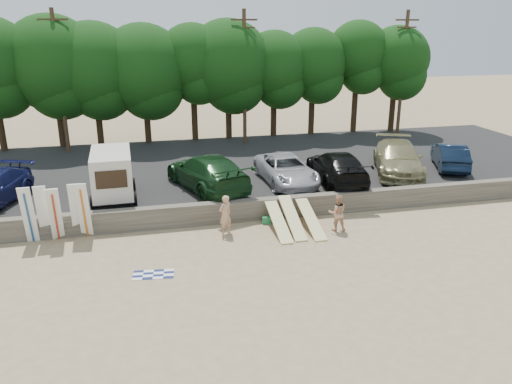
{
  "coord_description": "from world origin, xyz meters",
  "views": [
    {
      "loc": [
        -5.3,
        -18.31,
        8.8
      ],
      "look_at": [
        -0.26,
        3.0,
        1.36
      ],
      "focal_mm": 35.0,
      "sensor_mm": 36.0,
      "label": 1
    }
  ],
  "objects_px": {
    "car_1": "(207,172)",
    "car_3": "(337,167)",
    "car_4": "(398,158)",
    "beachgoer_b": "(337,213)",
    "beachgoer_a": "(225,215)",
    "cooler": "(266,220)",
    "car_2": "(286,169)",
    "box_trailer": "(112,173)",
    "car_5": "(450,156)"
  },
  "relations": [
    {
      "from": "box_trailer",
      "to": "car_1",
      "type": "height_order",
      "value": "box_trailer"
    },
    {
      "from": "car_3",
      "to": "car_4",
      "type": "relative_size",
      "value": 0.94
    },
    {
      "from": "beachgoer_b",
      "to": "cooler",
      "type": "distance_m",
      "value": 3.29
    },
    {
      "from": "beachgoer_b",
      "to": "cooler",
      "type": "relative_size",
      "value": 4.39
    },
    {
      "from": "car_2",
      "to": "car_5",
      "type": "relative_size",
      "value": 1.16
    },
    {
      "from": "car_4",
      "to": "beachgoer_b",
      "type": "bearing_deg",
      "value": -115.6
    },
    {
      "from": "car_1",
      "to": "beachgoer_a",
      "type": "height_order",
      "value": "car_1"
    },
    {
      "from": "car_3",
      "to": "car_5",
      "type": "height_order",
      "value": "car_3"
    },
    {
      "from": "beachgoer_b",
      "to": "car_2",
      "type": "bearing_deg",
      "value": -70.13
    },
    {
      "from": "car_1",
      "to": "beachgoer_b",
      "type": "height_order",
      "value": "car_1"
    },
    {
      "from": "car_5",
      "to": "beachgoer_b",
      "type": "relative_size",
      "value": 2.68
    },
    {
      "from": "car_5",
      "to": "cooler",
      "type": "distance_m",
      "value": 12.88
    },
    {
      "from": "car_1",
      "to": "car_5",
      "type": "xyz_separation_m",
      "value": [
        14.33,
        0.5,
        -0.15
      ]
    },
    {
      "from": "beachgoer_b",
      "to": "car_4",
      "type": "bearing_deg",
      "value": -126.18
    },
    {
      "from": "beachgoer_a",
      "to": "beachgoer_b",
      "type": "height_order",
      "value": "beachgoer_a"
    },
    {
      "from": "beachgoer_a",
      "to": "cooler",
      "type": "distance_m",
      "value": 2.3
    },
    {
      "from": "car_5",
      "to": "beachgoer_b",
      "type": "xyz_separation_m",
      "value": [
        -9.28,
        -5.65,
        -0.6
      ]
    },
    {
      "from": "car_4",
      "to": "cooler",
      "type": "xyz_separation_m",
      "value": [
        -8.68,
        -3.93,
        -1.4
      ]
    },
    {
      "from": "car_1",
      "to": "cooler",
      "type": "height_order",
      "value": "car_1"
    },
    {
      "from": "car_1",
      "to": "beachgoer_b",
      "type": "distance_m",
      "value": 7.25
    },
    {
      "from": "car_1",
      "to": "cooler",
      "type": "xyz_separation_m",
      "value": [
        2.2,
        -3.64,
        -1.43
      ]
    },
    {
      "from": "car_5",
      "to": "box_trailer",
      "type": "bearing_deg",
      "value": 26.76
    },
    {
      "from": "car_1",
      "to": "cooler",
      "type": "bearing_deg",
      "value": 103.15
    },
    {
      "from": "box_trailer",
      "to": "cooler",
      "type": "xyz_separation_m",
      "value": [
        6.84,
        -3.18,
        -1.84
      ]
    },
    {
      "from": "car_3",
      "to": "car_2",
      "type": "bearing_deg",
      "value": -3.82
    },
    {
      "from": "beachgoer_b",
      "to": "cooler",
      "type": "bearing_deg",
      "value": -17.22
    },
    {
      "from": "car_1",
      "to": "beachgoer_b",
      "type": "bearing_deg",
      "value": 116.36
    },
    {
      "from": "beachgoer_a",
      "to": "box_trailer",
      "type": "bearing_deg",
      "value": -68.7
    },
    {
      "from": "car_3",
      "to": "car_4",
      "type": "distance_m",
      "value": 4.0
    },
    {
      "from": "box_trailer",
      "to": "car_5",
      "type": "height_order",
      "value": "box_trailer"
    },
    {
      "from": "car_1",
      "to": "car_3",
      "type": "distance_m",
      "value": 6.94
    },
    {
      "from": "car_4",
      "to": "beachgoer_b",
      "type": "distance_m",
      "value": 8.01
    },
    {
      "from": "car_1",
      "to": "beachgoer_b",
      "type": "xyz_separation_m",
      "value": [
        5.05,
        -5.15,
        -0.75
      ]
    },
    {
      "from": "car_4",
      "to": "beachgoer_b",
      "type": "relative_size",
      "value": 3.55
    },
    {
      "from": "car_1",
      "to": "car_4",
      "type": "bearing_deg",
      "value": 163.48
    },
    {
      "from": "car_3",
      "to": "car_4",
      "type": "xyz_separation_m",
      "value": [
        3.94,
        0.65,
        0.05
      ]
    },
    {
      "from": "car_3",
      "to": "car_5",
      "type": "xyz_separation_m",
      "value": [
        7.4,
        0.86,
        -0.07
      ]
    },
    {
      "from": "car_5",
      "to": "car_4",
      "type": "bearing_deg",
      "value": 27.33
    },
    {
      "from": "beachgoer_a",
      "to": "beachgoer_b",
      "type": "relative_size",
      "value": 1.06
    },
    {
      "from": "car_4",
      "to": "cooler",
      "type": "height_order",
      "value": "car_4"
    },
    {
      "from": "car_1",
      "to": "beachgoer_a",
      "type": "distance_m",
      "value": 4.44
    },
    {
      "from": "car_4",
      "to": "beachgoer_a",
      "type": "xyz_separation_m",
      "value": [
        -10.73,
        -4.67,
        -0.67
      ]
    },
    {
      "from": "car_2",
      "to": "beachgoer_a",
      "type": "relative_size",
      "value": 2.92
    },
    {
      "from": "car_1",
      "to": "car_3",
      "type": "xyz_separation_m",
      "value": [
        6.93,
        -0.36,
        -0.08
      ]
    },
    {
      "from": "car_3",
      "to": "beachgoer_b",
      "type": "height_order",
      "value": "car_3"
    },
    {
      "from": "box_trailer",
      "to": "car_5",
      "type": "relative_size",
      "value": 0.83
    },
    {
      "from": "car_4",
      "to": "cooler",
      "type": "bearing_deg",
      "value": -134.25
    },
    {
      "from": "car_3",
      "to": "beachgoer_b",
      "type": "xyz_separation_m",
      "value": [
        -1.89,
        -4.79,
        -0.67
      ]
    },
    {
      "from": "box_trailer",
      "to": "car_5",
      "type": "bearing_deg",
      "value": 1.31
    },
    {
      "from": "car_2",
      "to": "cooler",
      "type": "distance_m",
      "value": 4.38
    }
  ]
}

